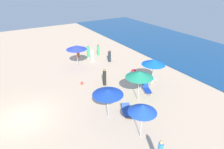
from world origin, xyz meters
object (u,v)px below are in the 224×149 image
at_px(cooler_box_0, 134,72).
at_px(lounge_chair_0_0, 147,89).
at_px(beachgoer_2, 92,55).
at_px(beachgoer_6, 88,51).
at_px(umbrella_2, 76,47).
at_px(beachgoer_0, 109,56).
at_px(lounge_chair_4_0, 148,78).
at_px(umbrella_0, 139,74).
at_px(lounge_chair_1_0, 126,111).
at_px(umbrella_1, 108,92).
at_px(umbrella_4, 154,62).
at_px(beachgoer_7, 78,52).
at_px(umbrella_3, 143,109).
at_px(beachgoer_5, 105,78).
at_px(beach_ball_1, 82,83).
at_px(beachgoer_4, 98,50).

bearing_deg(cooler_box_0, lounge_chair_0_0, 112.04).
height_order(beachgoer_2, beachgoer_6, beachgoer_6).
relative_size(umbrella_2, beachgoer_0, 1.71).
bearing_deg(lounge_chair_4_0, lounge_chair_0_0, -158.34).
bearing_deg(umbrella_0, beachgoer_6, 176.48).
xyz_separation_m(lounge_chair_1_0, beachgoer_6, (-12.66, 2.68, 0.55)).
distance_m(umbrella_1, umbrella_4, 6.39).
distance_m(lounge_chair_0_0, umbrella_2, 9.44).
bearing_deg(lounge_chair_1_0, beachgoer_7, 108.91).
distance_m(umbrella_0, umbrella_3, 4.53).
bearing_deg(beachgoer_5, beachgoer_0, -113.40).
xyz_separation_m(umbrella_0, beachgoer_5, (-3.79, -1.18, -1.62)).
bearing_deg(lounge_chair_0_0, umbrella_3, -111.17).
distance_m(lounge_chair_1_0, lounge_chair_4_0, 6.30).
xyz_separation_m(lounge_chair_4_0, beachgoer_2, (-7.59, -2.72, 0.51)).
xyz_separation_m(lounge_chair_4_0, cooler_box_0, (-1.97, -0.40, -0.03)).
bearing_deg(beach_ball_1, cooler_box_0, 83.77).
distance_m(umbrella_0, cooler_box_0, 5.70).
bearing_deg(umbrella_3, beachgoer_0, 158.36).
distance_m(lounge_chair_1_0, beachgoer_2, 11.40).
bearing_deg(beachgoer_5, lounge_chair_1_0, 92.50).
height_order(umbrella_0, cooler_box_0, umbrella_0).
distance_m(lounge_chair_0_0, lounge_chair_4_0, 2.51).
xyz_separation_m(umbrella_2, beachgoer_7, (-3.03, 1.30, -1.73)).
height_order(lounge_chair_1_0, umbrella_4, umbrella_4).
relative_size(lounge_chair_4_0, beachgoer_0, 1.00).
xyz_separation_m(lounge_chair_0_0, umbrella_4, (-0.62, 1.12, 2.29)).
bearing_deg(umbrella_0, beachgoer_7, -177.86).
bearing_deg(umbrella_4, beachgoer_5, -123.80).
xyz_separation_m(lounge_chair_1_0, beachgoer_2, (-11.11, 2.50, 0.51)).
bearing_deg(umbrella_0, lounge_chair_4_0, 126.74).
bearing_deg(lounge_chair_4_0, beachgoer_5, 138.75).
xyz_separation_m(umbrella_3, beachgoer_2, (-13.71, 3.17, -1.52)).
height_order(umbrella_1, beach_ball_1, umbrella_1).
distance_m(beachgoer_0, beachgoer_4, 2.71).
xyz_separation_m(beachgoer_4, beachgoer_7, (-0.78, -2.61, -0.04)).
bearing_deg(lounge_chair_1_0, beachgoer_4, 97.22).
xyz_separation_m(lounge_chair_0_0, beachgoer_4, (-10.84, 0.64, 0.48)).
xyz_separation_m(umbrella_3, beachgoer_0, (-12.45, 4.94, -1.55)).
distance_m(lounge_chair_0_0, beachgoer_4, 10.87).
bearing_deg(umbrella_0, beach_ball_1, -148.72).
relative_size(umbrella_3, beachgoer_0, 1.63).
height_order(lounge_chair_0_0, umbrella_2, umbrella_2).
relative_size(umbrella_1, umbrella_4, 0.87).
relative_size(lounge_chair_1_0, cooler_box_0, 3.18).
bearing_deg(beachgoer_6, beachgoer_4, -168.84).
height_order(umbrella_3, beachgoer_2, umbrella_3).
distance_m(umbrella_0, beachgoer_5, 4.29).
xyz_separation_m(umbrella_0, umbrella_3, (3.69, -2.63, -0.17)).
xyz_separation_m(umbrella_1, beachgoer_0, (-9.53, 5.74, -1.50)).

